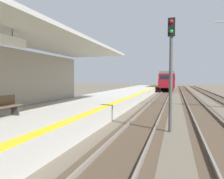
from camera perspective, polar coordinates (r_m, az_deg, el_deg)
name	(u,v)px	position (r m, az deg, el deg)	size (l,w,h in m)	color
station_platform	(71,112)	(13.11, -10.89, -5.96)	(5.00, 80.00, 0.91)	#B7B5AD
track_pair_nearest_platform	(152,112)	(15.74, 10.68, -5.96)	(2.34, 120.00, 0.16)	#4C3D2D
track_pair_middle	(202,114)	(15.75, 23.15, -6.13)	(2.34, 120.00, 0.16)	#4C3D2D
approaching_train	(168,80)	(48.57, 14.89, 2.49)	(2.93, 19.60, 4.76)	maroon
rail_signal_post	(171,63)	(10.11, 15.60, 6.95)	(0.32, 0.34, 5.20)	#4C4C4C
platform_bench	(3,106)	(9.56, -27.38, -3.95)	(0.45, 1.60, 0.88)	brown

